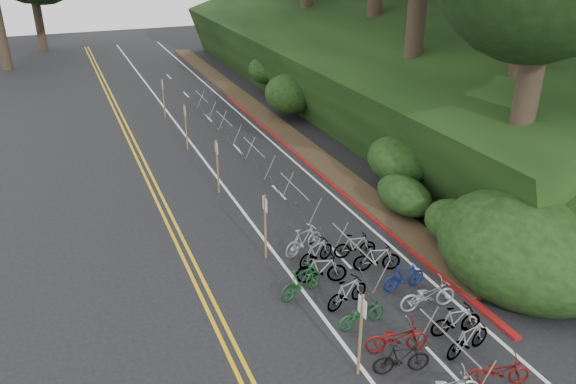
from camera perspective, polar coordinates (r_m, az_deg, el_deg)
name	(u,v)px	position (r m, az deg, el deg)	size (l,w,h in m)	color
ground	(308,349)	(16.35, 2.09, -15.66)	(120.00, 120.00, 0.00)	black
road_markings	(226,201)	(24.56, -6.36, -0.87)	(7.47, 80.00, 0.01)	gold
red_curb	(313,167)	(27.80, 2.53, 2.53)	(0.25, 28.00, 0.10)	maroon
embankment	(371,74)	(36.26, 8.47, 11.82)	(14.30, 48.14, 9.11)	black
bike_rack_front	(447,345)	(15.81, 15.90, -14.75)	(1.10, 2.55, 1.08)	gray
bike_racks_rest	(254,153)	(27.42, -3.46, 4.00)	(1.14, 23.00, 1.17)	gray
signpost_near	(361,330)	(14.80, 7.39, -13.74)	(0.08, 0.40, 2.51)	brown
signposts_rest	(200,142)	(27.50, -8.92, 5.08)	(0.08, 18.40, 2.50)	brown
bike_front	(301,281)	(18.09, 1.37, -9.06)	(1.74, 0.49, 1.05)	#144C1E
bike_valet	(387,299)	(17.66, 10.01, -10.63)	(3.31, 9.63, 1.06)	beige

